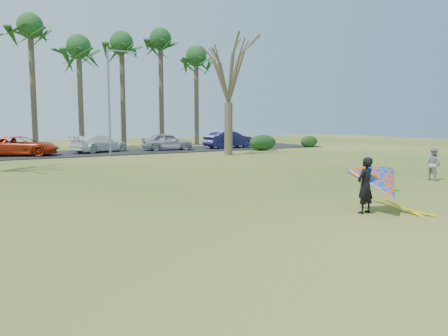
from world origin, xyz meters
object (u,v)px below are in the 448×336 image
car_4 (167,141)px  kite_flyer (381,185)px  car_2 (22,146)px  streetlight (111,96)px  car_5 (229,139)px  bare_tree_right (229,68)px  car_3 (100,143)px  pedestrian_a (433,164)px

car_4 → kite_flyer: (-4.88, -26.62, 0.04)m
car_2 → car_4: bearing=-66.9°
car_4 → car_2: bearing=100.4°
streetlight → car_5: bearing=10.2°
car_2 → bare_tree_right: bearing=-92.1°
kite_flyer → car_5: bearing=67.3°
car_3 → pedestrian_a: 25.33m
kite_flyer → bare_tree_right: bearing=70.5°
streetlight → pedestrian_a: (8.43, -20.67, -3.73)m
bare_tree_right → pedestrian_a: size_ratio=6.30×
bare_tree_right → car_5: bearing=57.9°
car_2 → car_5: car_5 is taller
streetlight → car_4: (5.59, 2.50, -3.66)m
pedestrian_a → car_4: bearing=12.3°
car_2 → car_3: size_ratio=1.05×
car_4 → car_5: 6.08m
bare_tree_right → pedestrian_a: (0.59, -16.67, -5.84)m
streetlight → car_5: (11.66, 2.10, -3.61)m
car_4 → car_5: bearing=-83.1°
kite_flyer → car_2: bearing=104.1°
bare_tree_right → car_4: (-2.25, 6.50, -5.76)m
bare_tree_right → car_3: size_ratio=1.90×
streetlight → pedestrian_a: bearing=-67.8°
streetlight → bare_tree_right: bearing=-27.0°
streetlight → pedestrian_a: 22.63m
car_2 → car_3: car_2 is taller
streetlight → kite_flyer: size_ratio=3.35×
streetlight → kite_flyer: bearing=-88.3°
bare_tree_right → kite_flyer: bearing=-109.5°
bare_tree_right → car_2: bearing=154.6°
car_4 → bare_tree_right: bearing=-150.3°
bare_tree_right → streetlight: bearing=153.0°
car_3 → car_4: (5.66, -0.70, 0.04)m
car_4 → car_5: (6.07, -0.40, 0.05)m
car_4 → pedestrian_a: 23.34m
pedestrian_a → kite_flyer: bearing=119.4°
car_3 → car_4: size_ratio=1.11×
car_3 → pedestrian_a: (8.50, -23.87, -0.03)m
car_3 → car_5: car_5 is taller
car_4 → pedestrian_a: size_ratio=3.00×
streetlight → car_3: bearing=91.3°
car_5 → bare_tree_right: bearing=144.9°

